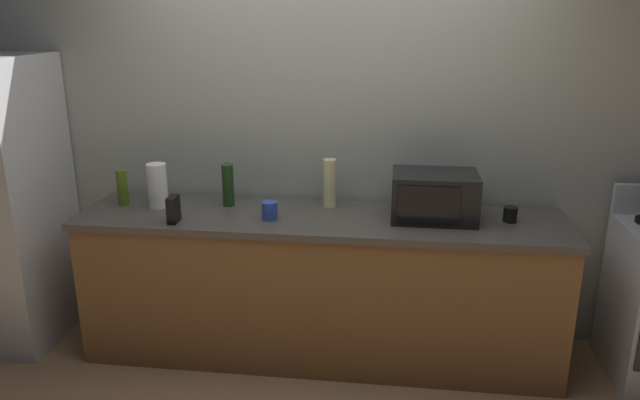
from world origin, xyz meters
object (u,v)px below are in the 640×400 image
(bottle_hand_soap, at_px, (330,183))
(mug_blue, at_px, (270,211))
(bottle_olive_oil, at_px, (122,188))
(cordless_phone, at_px, (173,209))
(mug_black, at_px, (510,214))
(paper_towel_roll, at_px, (157,186))
(microwave, at_px, (434,196))
(bottle_wine, at_px, (228,185))

(bottle_hand_soap, height_order, mug_blue, bottle_hand_soap)
(bottle_olive_oil, relative_size, mug_blue, 2.06)
(cordless_phone, relative_size, bottle_hand_soap, 0.51)
(bottle_olive_oil, bearing_deg, cordless_phone, -32.93)
(cordless_phone, relative_size, mug_blue, 1.43)
(cordless_phone, relative_size, mug_black, 1.71)
(bottle_olive_oil, bearing_deg, bottle_hand_soap, 5.53)
(paper_towel_roll, distance_m, bottle_olive_oil, 0.24)
(microwave, distance_m, bottle_hand_soap, 0.63)
(microwave, xyz_separation_m, cordless_phone, (-1.46, -0.25, -0.06))
(bottle_hand_soap, relative_size, mug_blue, 2.81)
(cordless_phone, bearing_deg, bottle_wine, 53.80)
(bottle_wine, bearing_deg, mug_black, -2.97)
(bottle_wine, bearing_deg, mug_blue, -36.28)
(microwave, relative_size, mug_blue, 4.57)
(cordless_phone, xyz_separation_m, bottle_olive_oil, (-0.42, 0.28, 0.03))
(microwave, distance_m, bottle_olive_oil, 1.88)
(cordless_phone, bearing_deg, bottle_hand_soap, 22.88)
(paper_towel_roll, height_order, bottle_olive_oil, paper_towel_roll)
(microwave, bearing_deg, bottle_wine, 175.98)
(bottle_hand_soap, relative_size, bottle_olive_oil, 1.36)
(paper_towel_roll, distance_m, cordless_phone, 0.32)
(mug_black, bearing_deg, mug_blue, -174.28)
(paper_towel_roll, xyz_separation_m, bottle_hand_soap, (1.03, 0.15, 0.01))
(mug_black, bearing_deg, bottle_olive_oil, 179.38)
(paper_towel_roll, relative_size, bottle_wine, 1.04)
(bottle_hand_soap, height_order, bottle_wine, bottle_hand_soap)
(microwave, relative_size, bottle_hand_soap, 1.63)
(microwave, xyz_separation_m, bottle_wine, (-1.23, 0.09, -0.01))
(mug_blue, bearing_deg, mug_black, 5.72)
(cordless_phone, distance_m, bottle_olive_oil, 0.51)
(cordless_phone, xyz_separation_m, mug_blue, (0.53, 0.11, -0.02))
(bottle_hand_soap, xyz_separation_m, mug_black, (1.04, -0.15, -0.10))
(paper_towel_roll, relative_size, mug_blue, 2.57)
(bottle_wine, height_order, mug_blue, bottle_wine)
(paper_towel_roll, bearing_deg, microwave, -0.08)
(cordless_phone, distance_m, bottle_hand_soap, 0.93)
(bottle_wine, bearing_deg, bottle_olive_oil, -174.62)
(bottle_wine, relative_size, mug_black, 2.95)
(microwave, height_order, bottle_olive_oil, microwave)
(paper_towel_roll, relative_size, bottle_hand_soap, 0.92)
(microwave, relative_size, bottle_olive_oil, 2.22)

